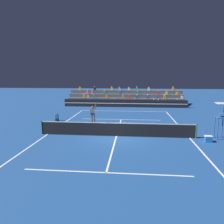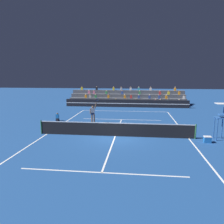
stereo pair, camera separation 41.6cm
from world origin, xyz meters
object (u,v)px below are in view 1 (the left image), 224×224
(umpire_chair, at_px, (222,116))
(tennis_ball, at_px, (139,126))
(equipment_cooler, at_px, (208,139))
(tennis_player, at_px, (93,113))
(ball_kid_courtside, at_px, (57,118))

(umpire_chair, height_order, tennis_ball, umpire_chair)
(equipment_cooler, bearing_deg, tennis_ball, 139.18)
(umpire_chair, relative_size, tennis_player, 1.07)
(ball_kid_courtside, height_order, tennis_ball, ball_kid_courtside)
(umpire_chair, relative_size, ball_kid_courtside, 3.16)
(umpire_chair, relative_size, equipment_cooler, 5.34)
(tennis_player, relative_size, tennis_ball, 36.82)
(ball_kid_courtside, bearing_deg, umpire_chair, -19.48)
(ball_kid_courtside, xyz_separation_m, tennis_ball, (8.29, -1.75, -0.30))
(tennis_player, xyz_separation_m, equipment_cooler, (9.18, -5.20, -0.76))
(tennis_player, bearing_deg, tennis_ball, -13.93)
(umpire_chair, xyz_separation_m, tennis_ball, (-5.86, 3.25, -1.68))
(tennis_player, bearing_deg, ball_kid_courtside, 170.40)
(tennis_player, bearing_deg, equipment_cooler, -29.55)
(umpire_chair, xyz_separation_m, equipment_cooler, (-1.11, -0.85, -1.49))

